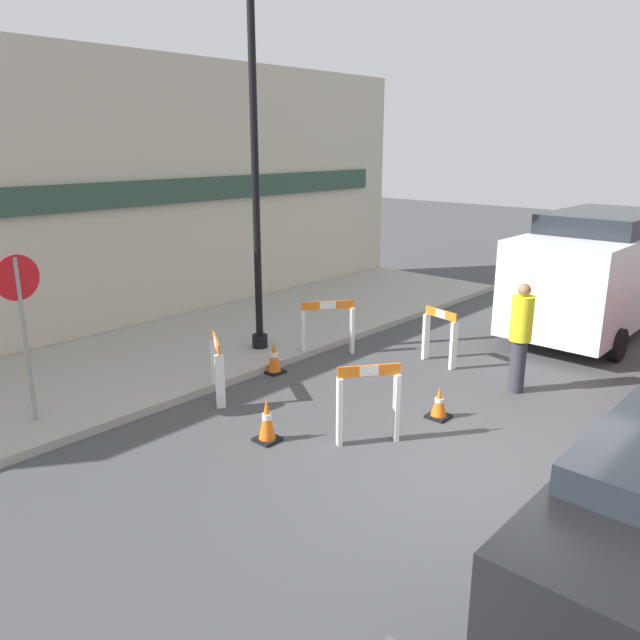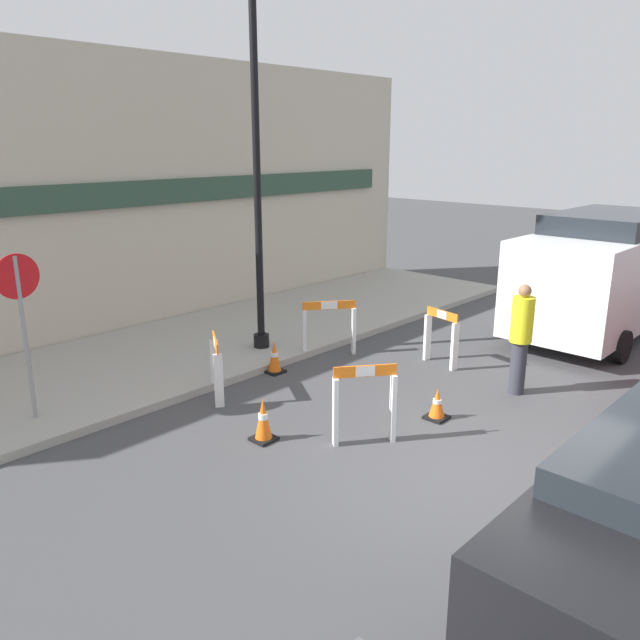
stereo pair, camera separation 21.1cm
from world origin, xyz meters
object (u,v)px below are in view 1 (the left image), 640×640
Objects in this scene: stop_sign at (22,312)px; person_worker at (520,334)px; work_van at (600,267)px; streetlamp_post at (254,120)px.

stop_sign reaches higher than person_worker.
work_van is at bearing -123.07° from person_worker.
streetlamp_post is 7.51m from work_van.
streetlamp_post is at bearing -18.17° from person_worker.
work_van is (4.21, 0.28, 0.40)m from person_worker.
person_worker is (1.46, -4.33, -3.20)m from streetlamp_post.
stop_sign is (-4.19, -0.04, -2.48)m from streetlamp_post.
work_van is at bearing -35.59° from streetlamp_post.
person_worker is at bearing -176.25° from work_van.
streetlamp_post reaches higher than person_worker.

